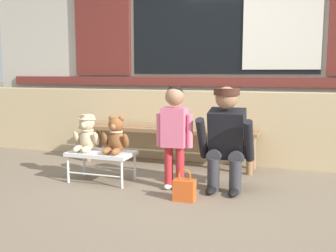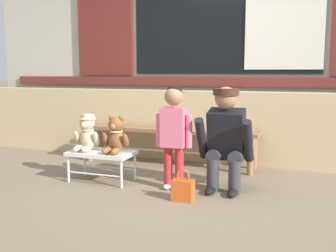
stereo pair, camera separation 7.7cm
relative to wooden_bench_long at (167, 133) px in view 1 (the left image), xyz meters
The scene contains 10 objects.
ground_plane 1.21m from the wooden_bench_long, 66.69° to the right, with size 60.00×60.00×0.00m, color #756651.
brick_low_wall 0.59m from the wooden_bench_long, 38.63° to the left, with size 6.78×0.25×0.85m, color tan.
shop_facade 1.71m from the wooden_bench_long, 62.41° to the left, with size 6.92×0.26×3.52m.
wooden_bench_long is the anchor object (origin of this frame).
small_display_bench 0.97m from the wooden_bench_long, 113.06° to the right, with size 0.64×0.36×0.30m.
teddy_bear_with_hat 1.04m from the wooden_bench_long, 121.31° to the right, with size 0.28×0.27×0.36m.
teddy_bear_plain 0.91m from the wooden_bench_long, 103.77° to the right, with size 0.28×0.26×0.36m.
child_standing 1.00m from the wooden_bench_long, 66.81° to the right, with size 0.35×0.18×0.96m.
adult_crouching 1.14m from the wooden_bench_long, 41.76° to the right, with size 0.50×0.49×0.95m.
handbag_on_ground 1.34m from the wooden_bench_long, 64.36° to the right, with size 0.18×0.11×0.27m.
Camera 1 is at (1.04, -3.24, 1.08)m, focal length 42.51 mm.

